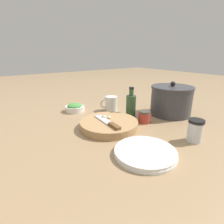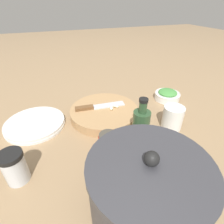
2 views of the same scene
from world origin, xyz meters
name	(u,v)px [view 1 (image 1 of 2)]	position (x,y,z in m)	size (l,w,h in m)	color
ground_plane	(120,124)	(0.00, 0.00, 0.00)	(5.00, 5.00, 0.00)	#997A56
cutting_board	(109,124)	(0.01, -0.08, 0.02)	(0.28, 0.28, 0.04)	tan
chef_knife	(109,122)	(0.03, -0.09, 0.04)	(0.21, 0.04, 0.01)	brown
garlic_cloves	(106,117)	(-0.03, -0.07, 0.04)	(0.04, 0.04, 0.02)	white
herb_bowl	(75,108)	(-0.32, -0.11, 0.02)	(0.12, 0.12, 0.05)	silver
spice_jar	(195,131)	(0.32, 0.13, 0.05)	(0.06, 0.06, 0.09)	silver
coffee_mug	(111,104)	(-0.20, 0.08, 0.04)	(0.07, 0.10, 0.09)	silver
plate_stack	(145,152)	(0.28, -0.10, 0.01)	(0.22, 0.22, 0.02)	silver
honey_jar	(144,117)	(0.06, 0.11, 0.03)	(0.06, 0.06, 0.06)	#9E3328
oil_bottle	(131,105)	(-0.05, 0.12, 0.07)	(0.05, 0.05, 0.17)	#2D4C2D
stock_pot	(171,100)	(0.05, 0.33, 0.08)	(0.24, 0.24, 0.19)	#38383D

